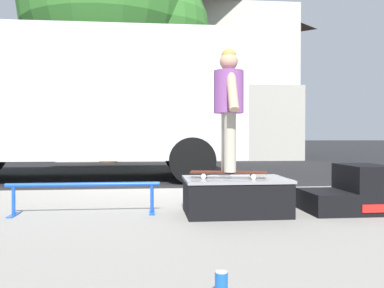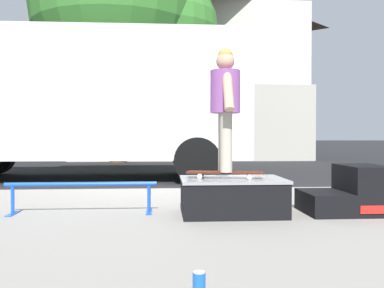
{
  "view_description": "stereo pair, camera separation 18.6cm",
  "coord_description": "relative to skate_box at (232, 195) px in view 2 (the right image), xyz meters",
  "views": [
    {
      "loc": [
        -0.45,
        -6.81,
        0.93
      ],
      "look_at": [
        0.09,
        -1.6,
        0.83
      ],
      "focal_mm": 38.52,
      "sensor_mm": 36.0,
      "label": 1
    },
    {
      "loc": [
        -0.27,
        -6.83,
        0.93
      ],
      "look_at": [
        0.09,
        -1.6,
        0.83
      ],
      "focal_mm": 38.52,
      "sensor_mm": 36.0,
      "label": 2
    }
  ],
  "objects": [
    {
      "name": "sidewalk_slab",
      "position": [
        -0.43,
        -0.36,
        -0.26
      ],
      "size": [
        50.0,
        5.0,
        0.12
      ],
      "primitive_type": "cube",
      "color": "gray",
      "rests_on": "ground"
    },
    {
      "name": "skater_kid",
      "position": [
        -0.08,
        -0.01,
        0.98
      ],
      "size": [
        0.31,
        0.65,
        1.26
      ],
      "color": "#B7AD99",
      "rests_on": "skateboard"
    },
    {
      "name": "ground_plane",
      "position": [
        -0.43,
        2.64,
        -0.32
      ],
      "size": [
        140.0,
        140.0,
        0.0
      ],
      "primitive_type": "plane",
      "color": "black"
    },
    {
      "name": "skateboard",
      "position": [
        -0.08,
        -0.01,
        0.23
      ],
      "size": [
        0.8,
        0.35,
        0.07
      ],
      "color": "#4C1E14",
      "rests_on": "skate_box"
    },
    {
      "name": "grind_rail",
      "position": [
        -1.56,
        0.15,
        0.05
      ],
      "size": [
        1.56,
        0.28,
        0.33
      ],
      "color": "blue",
      "rests_on": "sidewalk_slab"
    },
    {
      "name": "house_behind",
      "position": [
        0.34,
        14.7,
        3.92
      ],
      "size": [
        9.54,
        8.22,
        8.4
      ],
      "color": "beige",
      "rests_on": "ground"
    },
    {
      "name": "soda_can_b",
      "position": [
        -0.52,
        -2.13,
        -0.14
      ],
      "size": [
        0.07,
        0.07,
        0.13
      ],
      "color": "#1959B2",
      "rests_on": "sidewalk_slab"
    },
    {
      "name": "skate_box",
      "position": [
        0.0,
        0.0,
        0.0
      ],
      "size": [
        1.06,
        0.71,
        0.38
      ],
      "color": "black",
      "rests_on": "sidewalk_slab"
    },
    {
      "name": "box_truck",
      "position": [
        -2.44,
        4.84,
        1.38
      ],
      "size": [
        6.91,
        2.63,
        3.05
      ],
      "color": "silver",
      "rests_on": "ground"
    },
    {
      "name": "street_tree_main",
      "position": [
        -1.97,
        10.13,
        4.82
      ],
      "size": [
        6.37,
        5.79,
        8.21
      ],
      "color": "brown",
      "rests_on": "ground"
    },
    {
      "name": "kicker_ramp",
      "position": [
        1.26,
        -0.0,
        0.01
      ],
      "size": [
        0.85,
        0.64,
        0.5
      ],
      "color": "black",
      "rests_on": "sidewalk_slab"
    }
  ]
}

